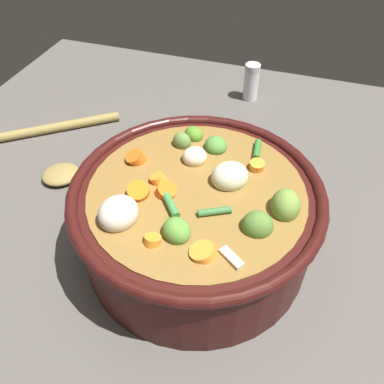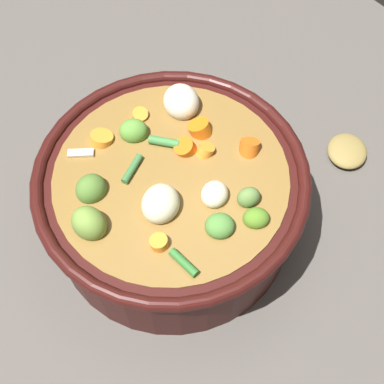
# 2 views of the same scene
# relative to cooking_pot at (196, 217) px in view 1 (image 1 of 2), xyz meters

# --- Properties ---
(ground_plane) EXTENTS (1.10, 1.10, 0.00)m
(ground_plane) POSITION_rel_cooking_pot_xyz_m (0.00, 0.00, -0.06)
(ground_plane) COLOR #514C47
(cooking_pot) EXTENTS (0.32, 0.32, 0.14)m
(cooking_pot) POSITION_rel_cooking_pot_xyz_m (0.00, 0.00, 0.00)
(cooking_pot) COLOR #38110F
(cooking_pot) RESTS_ON ground_plane
(wooden_spoon) EXTENTS (0.24, 0.23, 0.02)m
(wooden_spoon) POSITION_rel_cooking_pot_xyz_m (0.13, 0.30, -0.05)
(wooden_spoon) COLOR olive
(wooden_spoon) RESTS_ON ground_plane
(salt_shaker) EXTENTS (0.03, 0.03, 0.08)m
(salt_shaker) POSITION_rel_cooking_pot_xyz_m (0.41, 0.01, -0.02)
(salt_shaker) COLOR silver
(salt_shaker) RESTS_ON ground_plane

